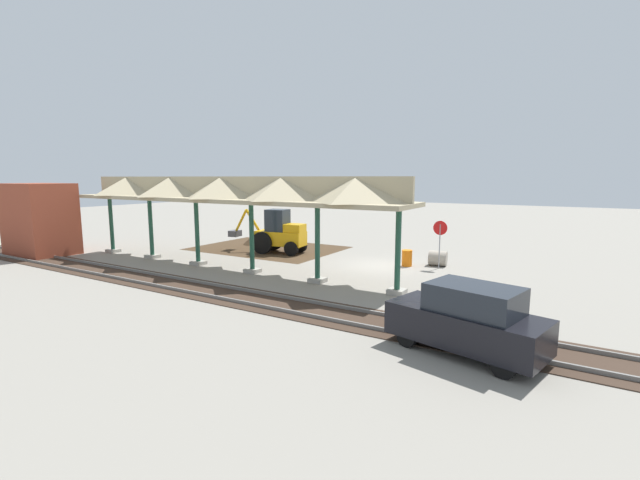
{
  "coord_description": "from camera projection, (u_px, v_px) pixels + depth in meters",
  "views": [
    {
      "loc": [
        -9.15,
        21.46,
        4.87
      ],
      "look_at": [
        2.25,
        2.47,
        1.6
      ],
      "focal_mm": 24.0,
      "sensor_mm": 36.0,
      "label": 1
    }
  ],
  "objects": [
    {
      "name": "traffic_barrel",
      "position": [
        407.0,
        258.0,
        23.52
      ],
      "size": [
        0.56,
        0.56,
        0.9
      ],
      "primitive_type": "cylinder",
      "color": "orange",
      "rests_on": "ground"
    },
    {
      "name": "brick_utility_building",
      "position": [
        40.0,
        219.0,
        26.97
      ],
      "size": [
        4.14,
        2.86,
        4.48
      ],
      "primitive_type": "cube",
      "color": "brown",
      "rests_on": "ground"
    },
    {
      "name": "dirt_mound",
      "position": [
        257.0,
        244.0,
        31.3
      ],
      "size": [
        3.99,
        3.99,
        1.78
      ],
      "primitive_type": "cone",
      "color": "#42301E",
      "rests_on": "ground"
    },
    {
      "name": "rail_tracks",
      "position": [
        288.0,
        305.0,
        16.27
      ],
      "size": [
        60.0,
        2.58,
        0.15
      ],
      "color": "slate",
      "rests_on": "ground"
    },
    {
      "name": "concrete_pipe",
      "position": [
        438.0,
        258.0,
        23.62
      ],
      "size": [
        1.04,
        0.95,
        0.84
      ],
      "color": "#9E9384",
      "rests_on": "ground"
    },
    {
      "name": "backhoe",
      "position": [
        278.0,
        234.0,
        27.56
      ],
      "size": [
        5.45,
        2.12,
        2.82
      ],
      "color": "orange",
      "rests_on": "ground"
    },
    {
      "name": "distant_parked_car",
      "position": [
        467.0,
        320.0,
        11.74
      ],
      "size": [
        4.5,
        2.72,
        1.98
      ],
      "color": "black",
      "rests_on": "ground"
    },
    {
      "name": "dirt_work_zone",
      "position": [
        268.0,
        248.0,
        29.49
      ],
      "size": [
        9.69,
        7.0,
        0.01
      ],
      "primitive_type": "cube",
      "color": "#42301E",
      "rests_on": "ground"
    },
    {
      "name": "ground_plane",
      "position": [
        378.0,
        266.0,
        23.57
      ],
      "size": [
        120.0,
        120.0,
        0.0
      ],
      "primitive_type": "plane",
      "color": "gray"
    },
    {
      "name": "platform_canopy",
      "position": [
        222.0,
        190.0,
        22.36
      ],
      "size": [
        20.76,
        3.2,
        4.9
      ],
      "color": "#9E998E",
      "rests_on": "ground"
    },
    {
      "name": "stop_sign",
      "position": [
        440.0,
        234.0,
        22.71
      ],
      "size": [
        0.76,
        0.07,
        2.58
      ],
      "color": "gray",
      "rests_on": "ground"
    }
  ]
}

